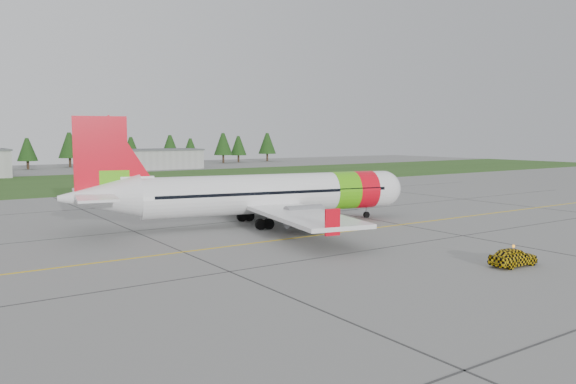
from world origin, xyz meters
TOP-DOWN VIEW (x-y plane):
  - ground at (0.00, 0.00)m, footprint 320.00×320.00m
  - aircraft at (-1.97, 16.38)m, footprint 36.94×34.55m
  - follow_me_car at (2.93, -10.10)m, footprint 1.47×1.70m
  - grass_strip at (0.00, 82.00)m, footprint 320.00×50.00m
  - taxi_guideline at (0.00, 8.00)m, footprint 120.00×0.25m
  - hangar_east at (25.00, 118.00)m, footprint 24.00×12.00m
  - treeline at (0.00, 138.00)m, footprint 160.00×8.00m

SIDE VIEW (x-z plane):
  - ground at x=0.00m, z-range 0.00..0.00m
  - taxi_guideline at x=0.00m, z-range 0.00..0.02m
  - grass_strip at x=0.00m, z-range 0.00..0.03m
  - follow_me_car at x=2.93m, z-range 0.00..4.05m
  - hangar_east at x=25.00m, z-range 0.00..5.20m
  - aircraft at x=-1.97m, z-range -2.39..8.90m
  - treeline at x=0.00m, z-range 0.00..10.00m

